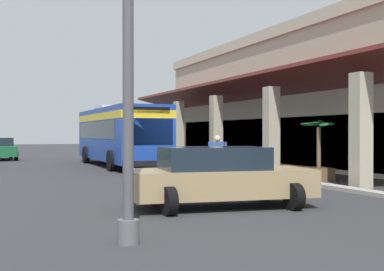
{
  "coord_description": "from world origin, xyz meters",
  "views": [
    {
      "loc": [
        22.41,
        -7.33,
        1.82
      ],
      "look_at": [
        -1.57,
        2.51,
        1.67
      ],
      "focal_mm": 47.77,
      "sensor_mm": 36.0,
      "label": 1
    }
  ],
  "objects_px": {
    "pedestrian": "(217,156)",
    "potted_palm": "(319,165)",
    "transit_bus": "(119,132)",
    "parked_sedan_tan": "(219,177)"
  },
  "relations": [
    {
      "from": "pedestrian",
      "to": "potted_palm",
      "type": "height_order",
      "value": "potted_palm"
    },
    {
      "from": "transit_bus",
      "to": "pedestrian",
      "type": "xyz_separation_m",
      "value": [
        10.77,
        0.85,
        -0.88
      ]
    },
    {
      "from": "transit_bus",
      "to": "potted_palm",
      "type": "height_order",
      "value": "transit_bus"
    },
    {
      "from": "transit_bus",
      "to": "potted_palm",
      "type": "distance_m",
      "value": 12.32
    },
    {
      "from": "parked_sedan_tan",
      "to": "pedestrian",
      "type": "height_order",
      "value": "pedestrian"
    },
    {
      "from": "transit_bus",
      "to": "pedestrian",
      "type": "height_order",
      "value": "transit_bus"
    },
    {
      "from": "parked_sedan_tan",
      "to": "potted_palm",
      "type": "xyz_separation_m",
      "value": [
        -4.84,
        6.47,
        -0.16
      ]
    },
    {
      "from": "parked_sedan_tan",
      "to": "pedestrian",
      "type": "relative_size",
      "value": 2.67
    },
    {
      "from": "pedestrian",
      "to": "potted_palm",
      "type": "bearing_deg",
      "value": 83.39
    },
    {
      "from": "transit_bus",
      "to": "parked_sedan_tan",
      "type": "distance_m",
      "value": 16.2
    }
  ]
}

